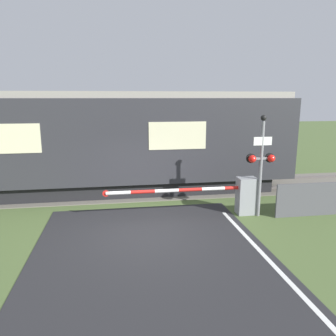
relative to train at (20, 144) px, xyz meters
The scene contains 6 objects.
ground_plane 6.41m from the train, 43.78° to the right, with size 80.00×80.00×0.00m, color #4C6033.
track_bed 4.83m from the train, ahead, with size 36.00×3.20×0.13m.
train is the anchor object (origin of this frame).
crossing_barrier 8.28m from the train, 24.18° to the right, with size 4.93×0.44×1.23m.
signal_post 8.87m from the train, 23.90° to the right, with size 0.93×0.26×3.26m.
roadside_fence 10.76m from the train, 21.22° to the right, with size 2.72×0.06×1.10m.
Camera 1 is at (-0.78, -8.92, 3.78)m, focal length 35.00 mm.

